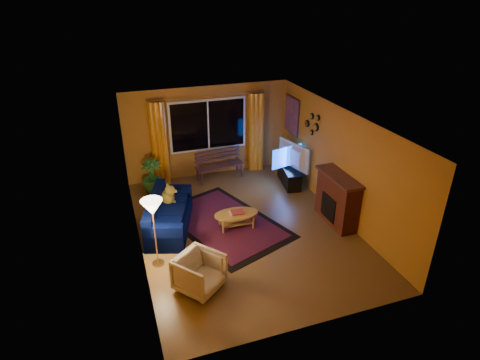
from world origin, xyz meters
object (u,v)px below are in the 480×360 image
object	(u,v)px
sofa	(169,213)
armchair	(199,271)
bench	(220,172)
tv_console	(289,176)
coffee_table	(236,220)
floor_lamp	(155,234)

from	to	relation	value
sofa	armchair	distance (m)	2.11
bench	tv_console	bearing A→B (deg)	-34.71
armchair	tv_console	world-z (taller)	armchair
sofa	coffee_table	world-z (taller)	sofa
floor_lamp	tv_console	distance (m)	4.54
bench	coffee_table	size ratio (longest dim) A/B	1.35
bench	coffee_table	distance (m)	2.49
floor_lamp	armchair	bearing A→B (deg)	-56.66
sofa	armchair	size ratio (longest dim) A/B	2.53
sofa	tv_console	world-z (taller)	sofa
bench	coffee_table	bearing A→B (deg)	-105.07
bench	sofa	size ratio (longest dim) A/B	0.70
armchair	tv_console	size ratio (longest dim) A/B	0.67
sofa	armchair	bearing A→B (deg)	-67.73
floor_lamp	coffee_table	world-z (taller)	floor_lamp
bench	floor_lamp	xyz separation A→B (m)	(-2.19, -3.21, 0.50)
bench	tv_console	distance (m)	1.90
armchair	tv_console	xyz separation A→B (m)	(3.26, 3.26, -0.14)
tv_console	armchair	bearing A→B (deg)	-125.31
sofa	tv_console	bearing A→B (deg)	36.51
coffee_table	tv_console	size ratio (longest dim) A/B	0.89
armchair	tv_console	bearing A→B (deg)	6.24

